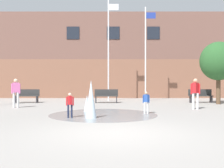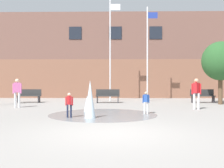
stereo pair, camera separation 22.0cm
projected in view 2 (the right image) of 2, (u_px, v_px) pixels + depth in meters
name	position (u px, v px, depth m)	size (l,w,h in m)	color
ground_plane	(112.00, 133.00, 7.25)	(100.00, 100.00, 0.00)	gray
library_building	(116.00, 58.00, 25.80)	(36.00, 6.05, 7.55)	brown
splash_fountain	(94.00, 105.00, 10.95)	(4.68, 4.68, 1.49)	gray
park_bench_far_left	(29.00, 96.00, 17.87)	(1.60, 0.44, 0.91)	#28282D
park_bench_under_right_flagpole	(108.00, 96.00, 17.72)	(1.60, 0.44, 0.91)	#28282D
park_bench_far_right	(203.00, 96.00, 17.74)	(1.60, 0.44, 0.91)	#28282D
teen_by_trashcan	(17.00, 91.00, 14.41)	(0.50, 0.30, 1.59)	silver
adult_near_bench	(196.00, 91.00, 13.46)	(0.50, 0.38, 1.59)	silver
child_in_fountain	(146.00, 101.00, 11.65)	(0.31, 0.23, 0.99)	silver
child_running	(69.00, 103.00, 10.39)	(0.31, 0.24, 0.99)	#1E233D
flagpole_left	(111.00, 47.00, 19.39)	(0.80, 0.10, 7.58)	silver
flagpole_right	(148.00, 51.00, 19.34)	(0.80, 0.10, 6.96)	silver
street_tree_near_building	(220.00, 61.00, 16.46)	(2.31, 2.31, 3.97)	brown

